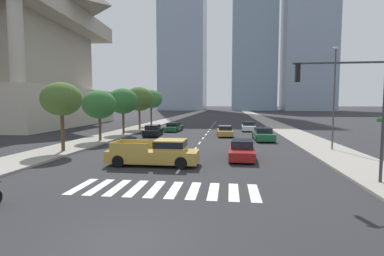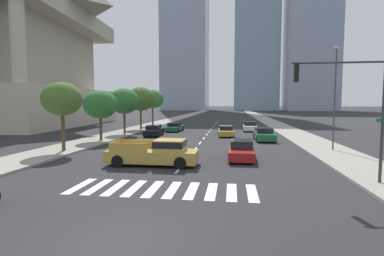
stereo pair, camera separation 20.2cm
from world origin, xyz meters
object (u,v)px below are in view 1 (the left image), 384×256
sedan_gold_2 (225,131)px  sedan_white_4 (249,127)px  street_tree_fourth (139,99)px  pickup_truck (157,153)px  sedan_green_5 (263,135)px  street_tree_nearest (61,99)px  street_tree_fifth (151,99)px  sedan_red_0 (242,150)px  sedan_green_1 (174,127)px  street_lamp_east (334,91)px  street_tree_second (99,105)px  street_tree_third (123,101)px  sedan_black_3 (153,131)px  traffic_signal_near (350,95)px

sedan_gold_2 → sedan_white_4: bearing=152.2°
sedan_gold_2 → street_tree_fourth: street_tree_fourth is taller
pickup_truck → sedan_gold_2: size_ratio=1.22×
sedan_gold_2 → sedan_green_5: 5.78m
street_tree_nearest → street_tree_fifth: 26.88m
pickup_truck → sedan_red_0: bearing=29.3°
sedan_white_4 → sedan_gold_2: bearing=-22.2°
sedan_green_1 → sedan_gold_2: (7.33, -5.13, 0.00)m
street_tree_nearest → street_lamp_east: bearing=9.1°
street_tree_second → street_tree_third: size_ratio=0.90×
sedan_gold_2 → street_tree_third: size_ratio=0.83×
street_tree_nearest → street_tree_third: bearing=90.0°
street_tree_second → street_tree_fifth: size_ratio=0.84×
street_tree_fifth → sedan_black_3: bearing=-74.0°
street_lamp_east → street_tree_nearest: street_lamp_east is taller
sedan_gold_2 → sedan_black_3: 8.76m
traffic_signal_near → street_tree_fifth: size_ratio=1.00×
street_lamp_east → street_tree_second: street_lamp_east is taller
street_lamp_east → street_tree_fifth: size_ratio=1.36×
sedan_green_5 → sedan_black_3: bearing=-106.0°
sedan_black_3 → sedan_green_5: bearing=-107.6°
sedan_gold_2 → street_tree_fourth: bearing=-120.2°
sedan_green_5 → traffic_signal_near: size_ratio=0.71×
sedan_green_1 → street_tree_fourth: bearing=80.5°
street_lamp_east → sedan_red_0: bearing=-150.5°
pickup_truck → street_lamp_east: street_lamp_east is taller
street_tree_third → street_tree_second: bearing=-90.0°
sedan_black_3 → sedan_green_5: size_ratio=1.10×
street_tree_nearest → sedan_gold_2: bearing=47.5°
sedan_gold_2 → street_tree_second: bearing=-64.5°
sedan_black_3 → street_tree_nearest: bearing=158.7°
sedan_white_4 → street_tree_nearest: 26.76m
traffic_signal_near → street_tree_second: (-18.94, 13.71, -0.52)m
sedan_white_4 → street_tree_fifth: bearing=-107.6°
street_tree_nearest → street_tree_fourth: (-0.00, 20.28, 0.32)m
sedan_red_0 → street_tree_nearest: street_tree_nearest is taller
pickup_truck → street_tree_second: bearing=129.6°
street_tree_second → street_tree_fifth: street_tree_fifth is taller
pickup_truck → street_tree_second: size_ratio=1.13×
traffic_signal_near → street_tree_fifth: bearing=-60.7°
sedan_black_3 → street_tree_second: 7.95m
street_tree_third → street_tree_fifth: size_ratio=0.92×
traffic_signal_near → street_tree_second: size_ratio=1.19×
sedan_green_1 → street_lamp_east: street_lamp_east is taller
sedan_red_0 → street_lamp_east: bearing=121.2°
sedan_green_1 → traffic_signal_near: size_ratio=0.78×
sedan_gold_2 → street_tree_nearest: street_tree_nearest is taller
sedan_red_0 → street_tree_fifth: street_tree_fifth is taller
pickup_truck → street_tree_fifth: (-8.70, 30.69, 3.86)m
sedan_red_0 → street_lamp_east: (7.56, 4.28, 4.32)m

